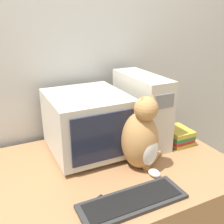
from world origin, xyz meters
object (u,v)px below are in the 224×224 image
crt_monitor (87,123)px  pen (90,203)px  keyboard (133,201)px  cat (141,138)px  computer_tower (141,109)px  book_stack (177,136)px

crt_monitor → pen: (-0.17, -0.45, -0.19)m
crt_monitor → keyboard: crt_monitor is taller
crt_monitor → pen: size_ratio=3.54×
crt_monitor → pen: bearing=-110.1°
cat → keyboard: bearing=-139.3°
crt_monitor → cat: bearing=-56.8°
keyboard → cat: size_ratio=1.18×
computer_tower → pen: bearing=-140.3°
pen → crt_monitor: bearing=69.9°
keyboard → cat: (0.19, 0.24, 0.17)m
computer_tower → book_stack: computer_tower is taller
book_stack → pen: book_stack is taller
computer_tower → pen: 0.73m
crt_monitor → book_stack: size_ratio=2.41×
cat → book_stack: bearing=9.7°
book_stack → keyboard: bearing=-145.8°
cat → pen: (-0.36, -0.16, -0.17)m
crt_monitor → computer_tower: bearing=-1.4°
cat → book_stack: size_ratio=2.11×
keyboard → pen: keyboard is taller
keyboard → cat: bearing=51.8°
computer_tower → cat: computer_tower is taller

